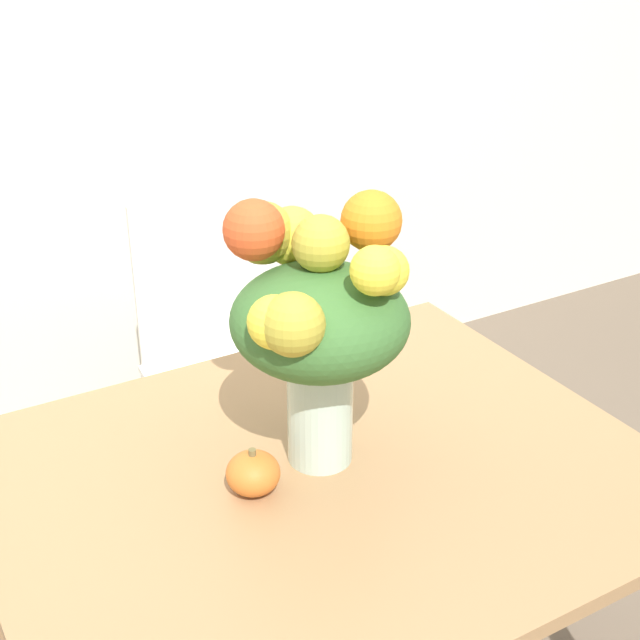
% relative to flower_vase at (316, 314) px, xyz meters
% --- Properties ---
extents(wall_back, '(8.00, 0.06, 2.70)m').
position_rel_flower_vase_xyz_m(wall_back, '(-0.01, 1.47, 0.32)').
color(wall_back, silver).
rests_on(wall_back, ground_plane).
extents(dining_table, '(1.23, 1.01, 0.73)m').
position_rel_flower_vase_xyz_m(dining_table, '(-0.01, -0.05, -0.40)').
color(dining_table, '#9E754C').
rests_on(dining_table, ground_plane).
extents(flower_vase, '(0.35, 0.37, 0.51)m').
position_rel_flower_vase_xyz_m(flower_vase, '(0.00, 0.00, 0.00)').
color(flower_vase, '#B2CCBC').
rests_on(flower_vase, dining_table).
extents(pumpkin, '(0.10, 0.10, 0.09)m').
position_rel_flower_vase_xyz_m(pumpkin, '(-0.15, -0.04, -0.26)').
color(pumpkin, orange).
rests_on(pumpkin, dining_table).
extents(dining_chair_near_window, '(0.45, 0.45, 0.95)m').
position_rel_flower_vase_xyz_m(dining_chair_near_window, '(0.16, 0.81, -0.54)').
color(dining_chair_near_window, white).
rests_on(dining_chair_near_window, ground_plane).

